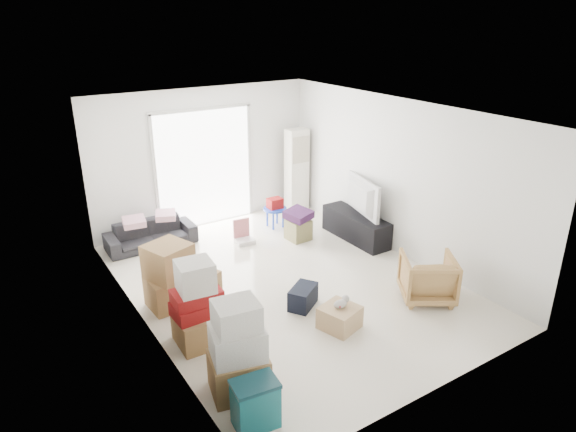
{
  "coord_description": "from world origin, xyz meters",
  "views": [
    {
      "loc": [
        -3.87,
        -6.03,
        3.99
      ],
      "look_at": [
        0.15,
        0.2,
        1.04
      ],
      "focal_mm": 32.0,
      "sensor_mm": 36.0,
      "label": 1
    }
  ],
  "objects_px": {
    "tv_console": "(356,227)",
    "sofa": "(150,230)",
    "ac_tower": "(297,170)",
    "wood_crate": "(340,317)",
    "television": "(357,210)",
    "armchair": "(428,276)",
    "storage_bins": "(255,404)",
    "ottoman": "(298,230)",
    "kids_table": "(275,207)"
  },
  "relations": [
    {
      "from": "television",
      "to": "kids_table",
      "type": "relative_size",
      "value": 1.97
    },
    {
      "from": "television",
      "to": "sofa",
      "type": "relative_size",
      "value": 0.74
    },
    {
      "from": "ac_tower",
      "to": "armchair",
      "type": "height_order",
      "value": "ac_tower"
    },
    {
      "from": "ac_tower",
      "to": "ottoman",
      "type": "height_order",
      "value": "ac_tower"
    },
    {
      "from": "tv_console",
      "to": "ottoman",
      "type": "distance_m",
      "value": 1.08
    },
    {
      "from": "tv_console",
      "to": "sofa",
      "type": "xyz_separation_m",
      "value": [
        -3.34,
        1.78,
        0.06
      ]
    },
    {
      "from": "storage_bins",
      "to": "ottoman",
      "type": "relative_size",
      "value": 1.38
    },
    {
      "from": "sofa",
      "to": "armchair",
      "type": "bearing_deg",
      "value": -53.91
    },
    {
      "from": "television",
      "to": "armchair",
      "type": "distance_m",
      "value": 2.32
    },
    {
      "from": "sofa",
      "to": "ottoman",
      "type": "xyz_separation_m",
      "value": [
        2.42,
        -1.21,
        -0.12
      ]
    },
    {
      "from": "tv_console",
      "to": "storage_bins",
      "type": "height_order",
      "value": "storage_bins"
    },
    {
      "from": "television",
      "to": "sofa",
      "type": "bearing_deg",
      "value": 75.81
    },
    {
      "from": "armchair",
      "to": "kids_table",
      "type": "height_order",
      "value": "armchair"
    },
    {
      "from": "armchair",
      "to": "ottoman",
      "type": "height_order",
      "value": "armchair"
    },
    {
      "from": "sofa",
      "to": "armchair",
      "type": "distance_m",
      "value": 4.92
    },
    {
      "from": "storage_bins",
      "to": "kids_table",
      "type": "xyz_separation_m",
      "value": [
        2.94,
        4.41,
        0.15
      ]
    },
    {
      "from": "ac_tower",
      "to": "storage_bins",
      "type": "distance_m",
      "value": 6.35
    },
    {
      "from": "ac_tower",
      "to": "storage_bins",
      "type": "xyz_separation_m",
      "value": [
        -3.85,
        -5.01,
        -0.6
      ]
    },
    {
      "from": "tv_console",
      "to": "wood_crate",
      "type": "bearing_deg",
      "value": -133.94
    },
    {
      "from": "wood_crate",
      "to": "tv_console",
      "type": "bearing_deg",
      "value": 46.06
    },
    {
      "from": "ac_tower",
      "to": "kids_table",
      "type": "relative_size",
      "value": 2.93
    },
    {
      "from": "sofa",
      "to": "wood_crate",
      "type": "relative_size",
      "value": 3.42
    },
    {
      "from": "tv_console",
      "to": "kids_table",
      "type": "relative_size",
      "value": 2.51
    },
    {
      "from": "tv_console",
      "to": "sofa",
      "type": "height_order",
      "value": "sofa"
    },
    {
      "from": "television",
      "to": "wood_crate",
      "type": "height_order",
      "value": "television"
    },
    {
      "from": "kids_table",
      "to": "wood_crate",
      "type": "xyz_separation_m",
      "value": [
        -1.11,
        -3.48,
        -0.27
      ]
    },
    {
      "from": "tv_console",
      "to": "television",
      "type": "distance_m",
      "value": 0.33
    },
    {
      "from": "ac_tower",
      "to": "storage_bins",
      "type": "relative_size",
      "value": 3.24
    },
    {
      "from": "ac_tower",
      "to": "tv_console",
      "type": "bearing_deg",
      "value": -88.52
    },
    {
      "from": "armchair",
      "to": "wood_crate",
      "type": "bearing_deg",
      "value": 29.83
    },
    {
      "from": "sofa",
      "to": "storage_bins",
      "type": "relative_size",
      "value": 2.95
    },
    {
      "from": "storage_bins",
      "to": "wood_crate",
      "type": "xyz_separation_m",
      "value": [
        1.83,
        0.93,
        -0.12
      ]
    },
    {
      "from": "tv_console",
      "to": "armchair",
      "type": "relative_size",
      "value": 1.96
    },
    {
      "from": "ac_tower",
      "to": "sofa",
      "type": "relative_size",
      "value": 1.1
    },
    {
      "from": "ac_tower",
      "to": "armchair",
      "type": "bearing_deg",
      "value": -96.37
    },
    {
      "from": "wood_crate",
      "to": "armchair",
      "type": "bearing_deg",
      "value": -3.67
    },
    {
      "from": "sofa",
      "to": "wood_crate",
      "type": "bearing_deg",
      "value": -71.06
    },
    {
      "from": "television",
      "to": "wood_crate",
      "type": "relative_size",
      "value": 2.53
    },
    {
      "from": "armchair",
      "to": "wood_crate",
      "type": "relative_size",
      "value": 1.64
    },
    {
      "from": "storage_bins",
      "to": "kids_table",
      "type": "height_order",
      "value": "kids_table"
    },
    {
      "from": "ac_tower",
      "to": "storage_bins",
      "type": "bearing_deg",
      "value": -127.55
    },
    {
      "from": "ottoman",
      "to": "ac_tower",
      "type": "bearing_deg",
      "value": 57.51
    },
    {
      "from": "armchair",
      "to": "kids_table",
      "type": "relative_size",
      "value": 1.28
    },
    {
      "from": "armchair",
      "to": "wood_crate",
      "type": "distance_m",
      "value": 1.58
    },
    {
      "from": "storage_bins",
      "to": "sofa",
      "type": "bearing_deg",
      "value": 83.4
    },
    {
      "from": "ottoman",
      "to": "storage_bins",
      "type": "bearing_deg",
      "value": -129.27
    },
    {
      "from": "tv_console",
      "to": "kids_table",
      "type": "distance_m",
      "value": 1.65
    },
    {
      "from": "kids_table",
      "to": "wood_crate",
      "type": "distance_m",
      "value": 3.66
    },
    {
      "from": "ac_tower",
      "to": "wood_crate",
      "type": "bearing_deg",
      "value": -116.37
    },
    {
      "from": "ac_tower",
      "to": "sofa",
      "type": "bearing_deg",
      "value": -177.39
    }
  ]
}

